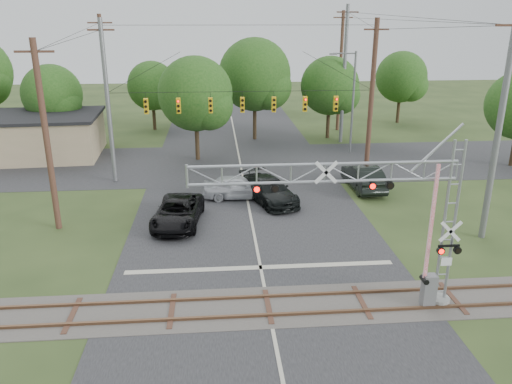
{
  "coord_description": "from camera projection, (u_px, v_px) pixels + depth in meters",
  "views": [
    {
      "loc": [
        -2.02,
        -16.0,
        11.42
      ],
      "look_at": [
        -0.06,
        7.5,
        3.2
      ],
      "focal_mm": 35.0,
      "sensor_mm": 36.0,
      "label": 1
    }
  ],
  "objects": [
    {
      "name": "streetlight",
      "position": [
        351.0,
        97.0,
        43.42
      ],
      "size": [
        2.36,
        0.25,
        8.83
      ],
      "color": "slate",
      "rests_on": "ground"
    },
    {
      "name": "railroad_track",
      "position": [
        268.0,
        307.0,
        20.84
      ],
      "size": [
        90.0,
        3.2,
        0.17
      ],
      "color": "#45423C",
      "rests_on": "ground"
    },
    {
      "name": "pickup_black",
      "position": [
        178.0,
        212.0,
        29.04
      ],
      "size": [
        3.13,
        5.72,
        1.52
      ],
      "primitive_type": "imported",
      "rotation": [
        0.0,
        0.0,
        -0.11
      ],
      "color": "black",
      "rests_on": "ground"
    },
    {
      "name": "road_main",
      "position": [
        253.0,
        230.0,
        28.37
      ],
      "size": [
        14.0,
        90.0,
        0.02
      ],
      "primitive_type": "cube",
      "color": "#242426",
      "rests_on": "ground"
    },
    {
      "name": "suv_dark",
      "position": [
        363.0,
        177.0,
        35.09
      ],
      "size": [
        2.01,
        5.32,
        1.73
      ],
      "primitive_type": "imported",
      "rotation": [
        0.0,
        0.0,
        3.18
      ],
      "color": "black",
      "rests_on": "ground"
    },
    {
      "name": "road_cross",
      "position": [
        240.0,
        163.0,
        41.55
      ],
      "size": [
        90.0,
        12.0,
        0.02
      ],
      "primitive_type": "cube",
      "color": "#242426",
      "rests_on": "ground"
    },
    {
      "name": "traffic_signal_span",
      "position": [
        255.0,
        102.0,
        35.98
      ],
      "size": [
        19.34,
        0.36,
        11.5
      ],
      "color": "slate",
      "rests_on": "ground"
    },
    {
      "name": "commercial_building",
      "position": [
        6.0,
        136.0,
        42.83
      ],
      "size": [
        16.21,
        9.02,
        3.67
      ],
      "rotation": [
        0.0,
        0.0,
        0.06
      ],
      "color": "tan",
      "rests_on": "ground"
    },
    {
      "name": "utility_poles",
      "position": [
        275.0,
        91.0,
        39.19
      ],
      "size": [
        25.68,
        28.62,
        12.67
      ],
      "color": "#462A20",
      "rests_on": "ground"
    },
    {
      "name": "ground",
      "position": [
        274.0,
        336.0,
        18.97
      ],
      "size": [
        160.0,
        160.0,
        0.0
      ],
      "primitive_type": "plane",
      "color": "#2C3D1C",
      "rests_on": "ground"
    },
    {
      "name": "crossing_gantry",
      "position": [
        374.0,
        209.0,
        19.38
      ],
      "size": [
        10.84,
        0.91,
        7.1
      ],
      "color": "gray",
      "rests_on": "ground"
    },
    {
      "name": "treeline",
      "position": [
        210.0,
        83.0,
        47.56
      ],
      "size": [
        53.95,
        23.87,
        9.97
      ],
      "color": "#342718",
      "rests_on": "ground"
    },
    {
      "name": "car_dark",
      "position": [
        269.0,
        190.0,
        32.64
      ],
      "size": [
        4.07,
        5.94,
        1.6
      ],
      "primitive_type": "imported",
      "rotation": [
        0.0,
        0.0,
        0.37
      ],
      "color": "black",
      "rests_on": "ground"
    },
    {
      "name": "sedan_silver",
      "position": [
        237.0,
        187.0,
        33.31
      ],
      "size": [
        4.65,
        2.02,
        1.56
      ],
      "primitive_type": "imported",
      "rotation": [
        0.0,
        0.0,
        1.53
      ],
      "color": "#B7BABF",
      "rests_on": "ground"
    }
  ]
}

